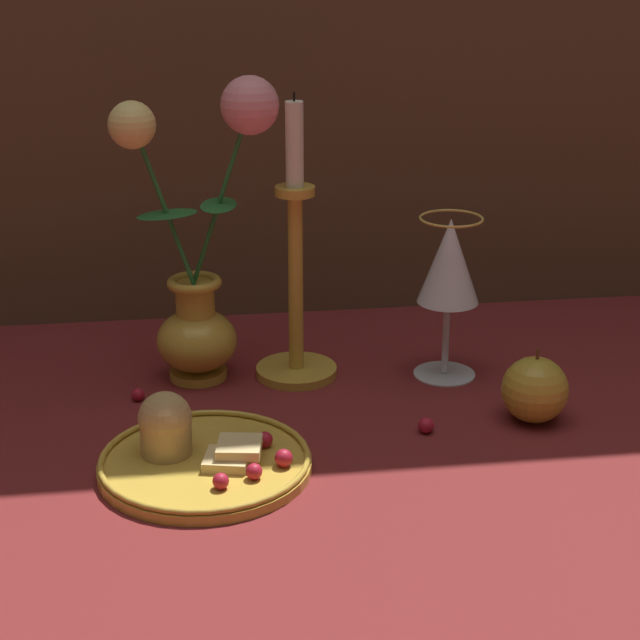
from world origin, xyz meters
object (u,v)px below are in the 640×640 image
object	(u,v)px
plate_with_pastries	(197,453)
wine_glass	(449,268)
vase	(201,263)
apple_beside_vase	(535,390)
candlestick	(296,290)

from	to	relation	value
plate_with_pastries	wine_glass	world-z (taller)	wine_glass
vase	plate_with_pastries	xyz separation A→B (m)	(-0.02, -0.22, -0.12)
plate_with_pastries	apple_beside_vase	world-z (taller)	apple_beside_vase
vase	wine_glass	world-z (taller)	vase
plate_with_pastries	candlestick	world-z (taller)	candlestick
wine_glass	candlestick	bearing A→B (deg)	172.37
apple_beside_vase	plate_with_pastries	bearing A→B (deg)	-170.90
wine_glass	apple_beside_vase	world-z (taller)	wine_glass
plate_with_pastries	candlestick	xyz separation A→B (m)	(0.12, 0.21, 0.09)
vase	candlestick	bearing A→B (deg)	-4.38
candlestick	apple_beside_vase	world-z (taller)	candlestick
plate_with_pastries	candlestick	size ratio (longest dim) A/B	0.63
plate_with_pastries	apple_beside_vase	distance (m)	0.36
vase	wine_glass	xyz separation A→B (m)	(0.28, -0.03, -0.01)
wine_glass	candlestick	xyz separation A→B (m)	(-0.17, 0.02, -0.03)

